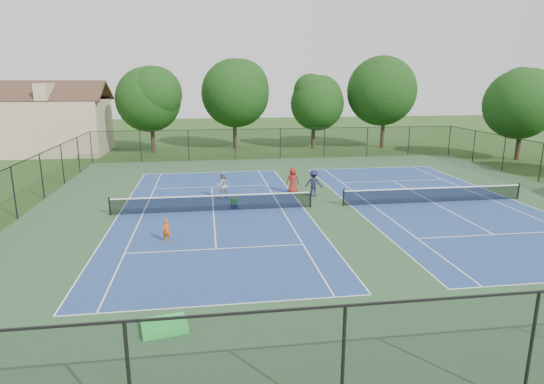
{
  "coord_description": "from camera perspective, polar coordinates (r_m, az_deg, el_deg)",
  "views": [
    {
      "loc": [
        -7.28,
        -26.38,
        7.6
      ],
      "look_at": [
        -3.59,
        -1.0,
        1.3
      ],
      "focal_mm": 30.0,
      "sensor_mm": 36.0,
      "label": 1
    }
  ],
  "objects": [
    {
      "name": "tree_back_b",
      "position": [
        52.49,
        -4.8,
        12.66
      ],
      "size": [
        7.6,
        7.6,
        10.03
      ],
      "color": "#2D2116",
      "rests_on": "ground"
    },
    {
      "name": "perimeter_fence",
      "position": [
        28.02,
        7.0,
        1.33
      ],
      "size": [
        36.08,
        36.08,
        3.02
      ],
      "color": "black",
      "rests_on": "ground"
    },
    {
      "name": "tree_side_e",
      "position": [
        50.5,
        29.07,
        10.07
      ],
      "size": [
        6.6,
        6.6,
        8.87
      ],
      "color": "#2D2116",
      "rests_on": "ground"
    },
    {
      "name": "bystander_c",
      "position": [
        31.33,
        2.62,
        1.44
      ],
      "size": [
        0.91,
        0.62,
        1.8
      ],
      "primitive_type": "imported",
      "rotation": [
        0.0,
        0.0,
        3.2
      ],
      "color": "maroon",
      "rests_on": "ground"
    },
    {
      "name": "ball_hopper",
      "position": [
        27.76,
        -4.78,
        -1.16
      ],
      "size": [
        0.38,
        0.32,
        0.37
      ],
      "primitive_type": "cube",
      "rotation": [
        0.0,
        0.0,
        0.18
      ],
      "color": "green",
      "rests_on": "ball_crate"
    },
    {
      "name": "green_tarp",
      "position": [
        15.26,
        -13.36,
        -16.04
      ],
      "size": [
        1.57,
        1.35,
        0.18
      ],
      "primitive_type": "cube",
      "rotation": [
        0.0,
        0.0,
        0.2
      ],
      "color": "green",
      "rests_on": "ground"
    },
    {
      "name": "clapboard_house",
      "position": [
        53.92,
        -25.42,
        7.69
      ],
      "size": [
        10.8,
        8.1,
        7.65
      ],
      "color": "tan",
      "rests_on": "ground"
    },
    {
      "name": "tree_back_a",
      "position": [
        50.73,
        -15.05,
        11.58
      ],
      "size": [
        6.8,
        6.8,
        9.15
      ],
      "color": "#2D2116",
      "rests_on": "ground"
    },
    {
      "name": "instructor",
      "position": [
        30.06,
        -6.27,
        0.88
      ],
      "size": [
        1.1,
        1.0,
        1.84
      ],
      "primitive_type": "imported",
      "rotation": [
        0.0,
        0.0,
        3.56
      ],
      "color": "#98999B",
      "rests_on": "ground"
    },
    {
      "name": "ball_crate",
      "position": [
        27.85,
        -4.77,
        -1.8
      ],
      "size": [
        0.42,
        0.3,
        0.27
      ],
      "primitive_type": "cube",
      "rotation": [
        0.0,
        0.0,
        0.05
      ],
      "color": "navy",
      "rests_on": "ground"
    },
    {
      "name": "tree_back_d",
      "position": [
        54.32,
        14.01,
        12.58
      ],
      "size": [
        7.8,
        7.8,
        10.37
      ],
      "color": "#2D2116",
      "rests_on": "ground"
    },
    {
      "name": "court_pad",
      "position": [
        28.4,
        6.9,
        -1.81
      ],
      "size": [
        36.0,
        36.0,
        0.01
      ],
      "primitive_type": "cube",
      "color": "#2A4B2D",
      "rests_on": "ground"
    },
    {
      "name": "tennis_court_left",
      "position": [
        27.43,
        -7.37,
        -2.19
      ],
      "size": [
        12.0,
        23.83,
        1.07
      ],
      "color": "navy",
      "rests_on": "ground"
    },
    {
      "name": "tree_back_c",
      "position": [
        52.87,
        5.28,
        11.45
      ],
      "size": [
        6.0,
        6.0,
        8.4
      ],
      "color": "#2D2116",
      "rests_on": "ground"
    },
    {
      "name": "tennis_court_right",
      "position": [
        30.92,
        19.54,
        -1.05
      ],
      "size": [
        12.0,
        23.83,
        1.07
      ],
      "color": "navy",
      "rests_on": "ground"
    },
    {
      "name": "bystander_b",
      "position": [
        30.64,
        5.24,
        1.1
      ],
      "size": [
        1.31,
        0.98,
        1.79
      ],
      "primitive_type": "imported",
      "rotation": [
        0.0,
        0.0,
        2.83
      ],
      "color": "#1B1B3B",
      "rests_on": "ground"
    },
    {
      "name": "ground",
      "position": [
        28.4,
        6.9,
        -1.82
      ],
      "size": [
        140.0,
        140.0,
        0.0
      ],
      "primitive_type": "plane",
      "color": "#234716",
      "rests_on": "ground"
    },
    {
      "name": "child_player",
      "position": [
        22.54,
        -13.1,
        -4.74
      ],
      "size": [
        0.45,
        0.33,
        1.15
      ],
      "primitive_type": "imported",
      "rotation": [
        0.0,
        0.0,
        -0.15
      ],
      "color": "#D8530E",
      "rests_on": "ground"
    }
  ]
}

